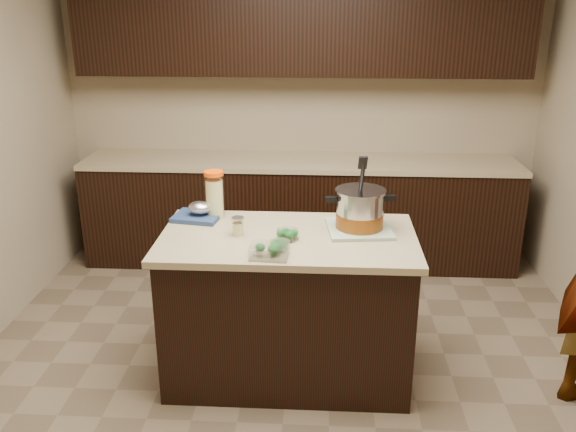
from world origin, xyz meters
TOP-DOWN VIEW (x-y plane):
  - ground_plane at (0.00, 0.00)m, footprint 4.00×4.00m
  - room_shell at (0.00, 0.00)m, footprint 4.04×4.04m
  - back_cabinets at (0.00, 1.74)m, footprint 3.60×0.63m
  - island at (0.00, 0.00)m, footprint 1.46×0.81m
  - dish_towel at (0.41, 0.11)m, footprint 0.40×0.40m
  - stock_pot at (0.41, 0.11)m, footprint 0.41×0.33m
  - lemonade_pitcher at (-0.46, 0.28)m, footprint 0.13×0.13m
  - mason_jar at (-0.28, -0.01)m, footprint 0.08×0.08m
  - broccoli_tub_left at (-0.00, -0.05)m, footprint 0.13×0.13m
  - broccoli_tub_right at (-0.04, -0.20)m, footprint 0.11×0.11m
  - broccoli_tub_rect at (-0.08, -0.31)m, footprint 0.21×0.16m
  - blue_tray at (-0.56, 0.25)m, footprint 0.31×0.26m

SIDE VIEW (x-z plane):
  - ground_plane at x=0.00m, z-range 0.00..0.00m
  - island at x=0.00m, z-range 0.00..0.90m
  - dish_towel at x=0.41m, z-range 0.90..0.92m
  - broccoli_tub_right at x=-0.04m, z-range 0.90..0.95m
  - broccoli_tub_left at x=0.00m, z-range 0.90..0.96m
  - broccoli_tub_rect at x=-0.08m, z-range 0.90..0.97m
  - blue_tray at x=-0.56m, z-range 0.88..0.99m
  - back_cabinets at x=0.00m, z-range -0.22..2.10m
  - mason_jar at x=-0.28m, z-range 0.89..1.01m
  - stock_pot at x=0.41m, z-range 0.81..1.22m
  - lemonade_pitcher at x=-0.46m, z-range 0.89..1.18m
  - room_shell at x=0.00m, z-range 0.35..3.07m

